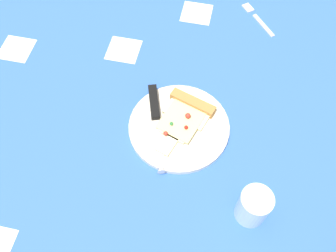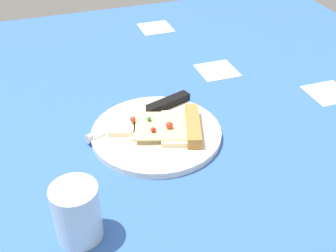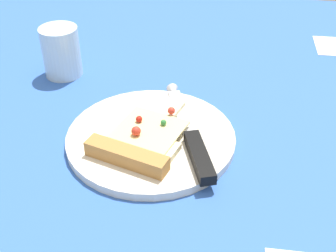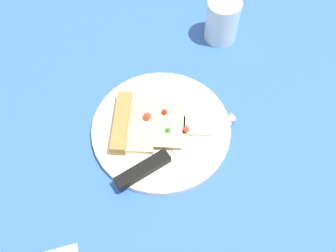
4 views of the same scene
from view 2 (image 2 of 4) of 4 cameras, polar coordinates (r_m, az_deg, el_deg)
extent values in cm
cube|color=#3360B7|center=(87.08, 1.28, -0.80)|extent=(137.87, 137.87, 3.00)
cube|color=white|center=(130.29, -1.64, 12.83)|extent=(9.00, 9.00, 0.20)
cube|color=white|center=(103.40, 20.46, 4.06)|extent=(9.00, 9.00, 0.20)
cube|color=white|center=(106.88, 6.52, 7.26)|extent=(9.00, 9.00, 0.20)
cylinder|color=silver|center=(83.13, -1.56, -0.97)|extent=(25.07, 25.07, 1.29)
cube|color=beige|center=(82.48, 1.21, -0.31)|extent=(9.15, 12.33, 1.00)
cube|color=beige|center=(82.50, -2.61, -0.34)|extent=(7.58, 8.59, 1.00)
cube|color=beige|center=(82.83, -6.07, -0.36)|extent=(6.07, 5.05, 1.00)
cube|color=#EDD88C|center=(82.07, -0.88, 0.04)|extent=(12.38, 11.87, 0.30)
cube|color=#B27A3D|center=(82.28, 3.30, 0.04)|extent=(6.24, 12.21, 2.20)
sphere|color=red|center=(80.77, 0.18, 0.12)|extent=(1.37, 1.37, 1.37)
sphere|color=red|center=(82.85, -4.69, 0.90)|extent=(1.13, 1.13, 1.13)
sphere|color=#2D7A38|center=(83.26, -2.60, 1.08)|extent=(0.88, 0.88, 0.88)
sphere|color=#B21E14|center=(79.93, -1.96, -0.51)|extent=(0.99, 0.99, 0.99)
cube|color=silver|center=(84.35, -6.58, 0.04)|extent=(12.01, 5.71, 0.30)
cone|color=silver|center=(82.12, -10.12, -1.43)|extent=(2.53, 2.53, 2.00)
cube|color=black|center=(89.50, -0.09, 3.09)|extent=(10.18, 5.26, 1.60)
cylinder|color=silver|center=(63.58, -11.98, -11.14)|extent=(6.86, 6.86, 9.15)
camera|label=1|loc=(0.70, -66.54, 46.62)|focal=39.63mm
camera|label=3|loc=(1.03, 28.13, 26.86)|focal=47.30mm
camera|label=4|loc=(1.02, -4.42, 41.03)|focal=40.41mm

